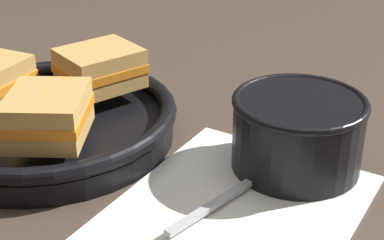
{
  "coord_description": "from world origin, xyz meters",
  "views": [
    {
      "loc": [
        -0.38,
        -0.33,
        0.32
      ],
      "look_at": [
        0.02,
        0.03,
        0.04
      ],
      "focal_mm": 55.0,
      "sensor_mm": 36.0,
      "label": 1
    }
  ],
  "objects_px": {
    "sandwich_near_right": "(100,68)",
    "sandwich_near_left": "(48,115)",
    "skillet": "(48,121)",
    "spoon": "(257,177)",
    "soup_bowl": "(298,129)"
  },
  "relations": [
    {
      "from": "spoon",
      "to": "sandwich_near_left",
      "type": "distance_m",
      "value": 0.21
    },
    {
      "from": "skillet",
      "to": "sandwich_near_left",
      "type": "bearing_deg",
      "value": -121.97
    },
    {
      "from": "sandwich_near_left",
      "to": "sandwich_near_right",
      "type": "xyz_separation_m",
      "value": [
        0.11,
        0.06,
        0.0
      ]
    },
    {
      "from": "soup_bowl",
      "to": "sandwich_near_left",
      "type": "distance_m",
      "value": 0.25
    },
    {
      "from": "skillet",
      "to": "sandwich_near_left",
      "type": "height_order",
      "value": "sandwich_near_left"
    },
    {
      "from": "sandwich_near_left",
      "to": "soup_bowl",
      "type": "bearing_deg",
      "value": -46.13
    },
    {
      "from": "soup_bowl",
      "to": "sandwich_near_right",
      "type": "relative_size",
      "value": 1.36
    },
    {
      "from": "skillet",
      "to": "sandwich_near_right",
      "type": "xyz_separation_m",
      "value": [
        0.08,
        -0.01,
        0.04
      ]
    },
    {
      "from": "soup_bowl",
      "to": "sandwich_near_left",
      "type": "bearing_deg",
      "value": 133.87
    },
    {
      "from": "skillet",
      "to": "soup_bowl",
      "type": "bearing_deg",
      "value": -61.29
    },
    {
      "from": "sandwich_near_left",
      "to": "sandwich_near_right",
      "type": "bearing_deg",
      "value": 26.42
    },
    {
      "from": "spoon",
      "to": "sandwich_near_right",
      "type": "distance_m",
      "value": 0.23
    },
    {
      "from": "spoon",
      "to": "sandwich_near_left",
      "type": "relative_size",
      "value": 1.52
    },
    {
      "from": "sandwich_near_right",
      "to": "sandwich_near_left",
      "type": "bearing_deg",
      "value": -153.58
    },
    {
      "from": "spoon",
      "to": "skillet",
      "type": "relative_size",
      "value": 0.51
    }
  ]
}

